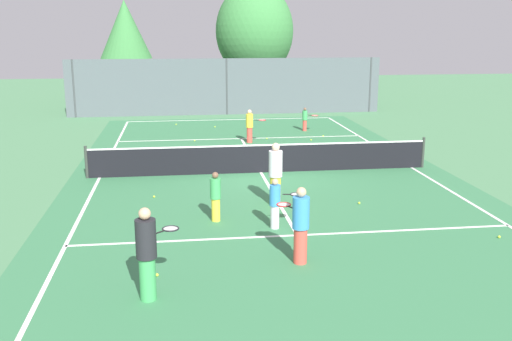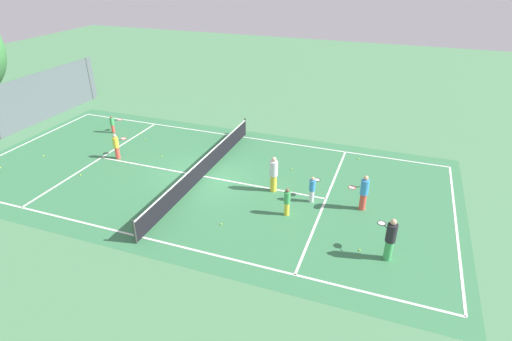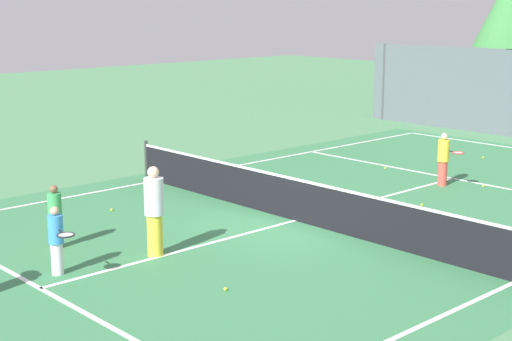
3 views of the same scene
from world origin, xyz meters
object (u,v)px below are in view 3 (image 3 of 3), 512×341
object	(u,v)px
player_4	(55,216)
tennis_ball_7	(112,210)
tennis_ball_4	(463,265)
tennis_ball_11	(483,158)
player_1	(444,159)
player_6	(57,240)
player_2	(154,210)
tennis_ball_2	(449,146)
tennis_ball_5	(385,168)
tennis_ball_6	(422,205)
tennis_ball_10	(226,289)
tennis_ball_0	(483,186)

from	to	relation	value
player_4	tennis_ball_7	distance (m)	2.99
tennis_ball_4	tennis_ball_11	size ratio (longest dim) A/B	1.00
player_1	tennis_ball_4	size ratio (longest dim) A/B	22.03
player_6	tennis_ball_11	size ratio (longest dim) A/B	19.61
player_2	tennis_ball_2	xyz separation A→B (m)	(-2.80, 14.47, -0.89)
player_6	tennis_ball_5	size ratio (longest dim) A/B	19.61
tennis_ball_2	tennis_ball_11	xyz separation A→B (m)	(1.94, -1.02, 0.00)
player_4	tennis_ball_6	distance (m)	8.83
player_2	tennis_ball_10	bearing A→B (deg)	-5.63
player_1	player_2	size ratio (longest dim) A/B	0.80
player_1	player_2	world-z (taller)	player_2
tennis_ball_0	tennis_ball_10	xyz separation A→B (m)	(1.15, -10.19, 0.00)
player_6	tennis_ball_4	xyz separation A→B (m)	(4.82, 5.88, -0.64)
player_2	tennis_ball_6	bearing A→B (deg)	79.33
tennis_ball_0	tennis_ball_11	bearing A→B (deg)	121.35
player_6	tennis_ball_6	world-z (taller)	player_6
player_4	tennis_ball_7	xyz separation A→B (m)	(-1.69, 2.38, -0.64)
tennis_ball_0	tennis_ball_5	distance (m)	3.25
tennis_ball_2	tennis_ball_5	distance (m)	4.67
tennis_ball_0	tennis_ball_6	size ratio (longest dim) A/B	1.00
tennis_ball_2	player_6	bearing A→B (deg)	-81.37
player_4	tennis_ball_2	size ratio (longest dim) A/B	20.03
player_4	player_1	bearing A→B (deg)	78.21
tennis_ball_2	player_2	bearing A→B (deg)	-79.03
player_6	tennis_ball_10	distance (m)	3.28
player_6	tennis_ball_6	size ratio (longest dim) A/B	19.61
tennis_ball_2	tennis_ball_11	bearing A→B (deg)	-27.82
tennis_ball_7	tennis_ball_0	bearing A→B (deg)	61.66
player_6	tennis_ball_7	bearing A→B (deg)	134.96
player_2	tennis_ball_2	size ratio (longest dim) A/B	27.40
tennis_ball_0	tennis_ball_4	xyz separation A→B (m)	(3.25, -6.04, 0.00)
tennis_ball_10	tennis_ball_11	world-z (taller)	same
tennis_ball_5	tennis_ball_10	distance (m)	11.02
player_1	tennis_ball_10	world-z (taller)	player_1
tennis_ball_2	tennis_ball_7	xyz separation A→B (m)	(-0.66, -13.28, 0.00)
player_2	tennis_ball_10	distance (m)	2.58
tennis_ball_0	tennis_ball_11	distance (m)	4.08
tennis_ball_6	tennis_ball_7	world-z (taller)	same
tennis_ball_7	tennis_ball_2	bearing A→B (deg)	87.15
tennis_ball_2	player_1	bearing A→B (deg)	-58.20
player_6	tennis_ball_5	xyz separation A→B (m)	(-1.68, 11.83, -0.64)
tennis_ball_11	tennis_ball_6	bearing A→B (deg)	-71.07
tennis_ball_11	player_2	bearing A→B (deg)	-86.33
tennis_ball_4	player_2	bearing A→B (deg)	-139.05
tennis_ball_10	tennis_ball_7	bearing A→B (deg)	166.31
player_6	tennis_ball_7	world-z (taller)	player_6
tennis_ball_10	tennis_ball_0	bearing A→B (deg)	96.41
tennis_ball_2	tennis_ball_5	world-z (taller)	same
player_2	player_6	bearing A→B (deg)	-99.03
tennis_ball_5	tennis_ball_7	bearing A→B (deg)	-99.65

